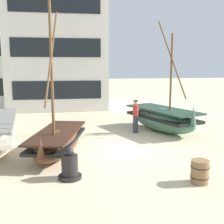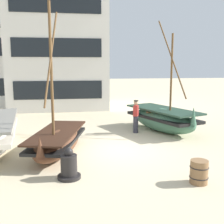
{
  "view_description": "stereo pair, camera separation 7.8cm",
  "coord_description": "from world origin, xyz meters",
  "px_view_note": "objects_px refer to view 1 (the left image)",
  "views": [
    {
      "loc": [
        -1.86,
        -10.98,
        3.44
      ],
      "look_at": [
        0.0,
        1.0,
        1.4
      ],
      "focal_mm": 44.85,
      "sensor_mm": 36.0,
      "label": 1
    },
    {
      "loc": [
        -1.79,
        -10.99,
        3.44
      ],
      "look_at": [
        0.0,
        1.0,
        1.4
      ],
      "focal_mm": 44.85,
      "sensor_mm": 36.0,
      "label": 2
    }
  ],
  "objects_px": {
    "fisherman_by_hull": "(136,117)",
    "harbor_building_main": "(58,50)",
    "fishing_boat_near_left": "(58,141)",
    "capstan_winch": "(70,167)",
    "wooden_barrel": "(200,172)",
    "fishing_boat_far_right": "(163,119)"
  },
  "relations": [
    {
      "from": "fisherman_by_hull",
      "to": "harbor_building_main",
      "type": "bearing_deg",
      "value": 112.46
    },
    {
      "from": "fishing_boat_near_left",
      "to": "capstan_winch",
      "type": "bearing_deg",
      "value": -79.98
    },
    {
      "from": "wooden_barrel",
      "to": "harbor_building_main",
      "type": "distance_m",
      "value": 17.49
    },
    {
      "from": "harbor_building_main",
      "to": "fishing_boat_near_left",
      "type": "bearing_deg",
      "value": -88.59
    },
    {
      "from": "capstan_winch",
      "to": "harbor_building_main",
      "type": "distance_m",
      "value": 16.01
    },
    {
      "from": "capstan_winch",
      "to": "harbor_building_main",
      "type": "height_order",
      "value": "harbor_building_main"
    },
    {
      "from": "wooden_barrel",
      "to": "fishing_boat_near_left",
      "type": "bearing_deg",
      "value": 140.98
    },
    {
      "from": "capstan_winch",
      "to": "wooden_barrel",
      "type": "height_order",
      "value": "capstan_winch"
    },
    {
      "from": "fishing_boat_far_right",
      "to": "capstan_winch",
      "type": "bearing_deg",
      "value": -131.21
    },
    {
      "from": "fishing_boat_near_left",
      "to": "capstan_winch",
      "type": "relative_size",
      "value": 5.8
    },
    {
      "from": "fishing_boat_near_left",
      "to": "fishing_boat_far_right",
      "type": "bearing_deg",
      "value": 30.1
    },
    {
      "from": "capstan_winch",
      "to": "wooden_barrel",
      "type": "xyz_separation_m",
      "value": [
        3.77,
        -0.94,
        -0.03
      ]
    },
    {
      "from": "fishing_boat_near_left",
      "to": "fisherman_by_hull",
      "type": "distance_m",
      "value": 4.83
    },
    {
      "from": "fishing_boat_near_left",
      "to": "fisherman_by_hull",
      "type": "bearing_deg",
      "value": 37.78
    },
    {
      "from": "capstan_winch",
      "to": "harbor_building_main",
      "type": "bearing_deg",
      "value": 92.81
    },
    {
      "from": "fisherman_by_hull",
      "to": "capstan_winch",
      "type": "xyz_separation_m",
      "value": [
        -3.37,
        -5.42,
        -0.46
      ]
    },
    {
      "from": "wooden_barrel",
      "to": "fishing_boat_far_right",
      "type": "bearing_deg",
      "value": 80.52
    },
    {
      "from": "fisherman_by_hull",
      "to": "harbor_building_main",
      "type": "xyz_separation_m",
      "value": [
        -4.12,
        9.98,
        3.84
      ]
    },
    {
      "from": "fishing_boat_far_right",
      "to": "harbor_building_main",
      "type": "height_order",
      "value": "harbor_building_main"
    },
    {
      "from": "fishing_boat_near_left",
      "to": "fishing_boat_far_right",
      "type": "distance_m",
      "value": 6.12
    },
    {
      "from": "fishing_boat_near_left",
      "to": "wooden_barrel",
      "type": "relative_size",
      "value": 8.02
    },
    {
      "from": "capstan_winch",
      "to": "fishing_boat_far_right",
      "type": "bearing_deg",
      "value": 48.79
    }
  ]
}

